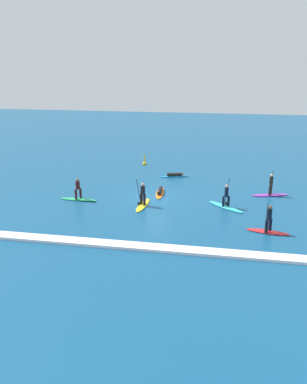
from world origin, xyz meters
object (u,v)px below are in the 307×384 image
object	(u,v)px
surfer_on_yellow_board	(143,200)
surfer_on_blue_board	(175,175)
surfer_on_purple_board	(270,191)
surfer_on_orange_board	(160,192)
surfer_on_red_board	(268,226)
surfer_on_green_board	(78,195)
surfer_on_teal_board	(226,203)
marker_buoy	(145,163)

from	to	relation	value
surfer_on_yellow_board	surfer_on_blue_board	bearing A→B (deg)	174.78
surfer_on_purple_board	surfer_on_orange_board	bearing A→B (deg)	170.36
surfer_on_yellow_board	surfer_on_red_board	bearing A→B (deg)	73.08
surfer_on_orange_board	surfer_on_purple_board	world-z (taller)	surfer_on_purple_board
surfer_on_orange_board	surfer_on_blue_board	xyz separation A→B (m)	(0.59, 5.28, -0.01)
surfer_on_yellow_board	surfer_on_blue_board	world-z (taller)	surfer_on_yellow_board
surfer_on_green_board	surfer_on_teal_board	world-z (taller)	surfer_on_teal_board
surfer_on_yellow_board	surfer_on_purple_board	bearing A→B (deg)	117.52
surfer_on_red_board	surfer_on_purple_board	size ratio (longest dim) A/B	0.89
surfer_on_green_board	surfer_on_orange_board	size ratio (longest dim) A/B	0.96
surfer_on_yellow_board	marker_buoy	distance (m)	12.88
surfer_on_green_board	marker_buoy	distance (m)	12.61
surfer_on_yellow_board	marker_buoy	world-z (taller)	surfer_on_yellow_board
surfer_on_blue_board	surfer_on_green_board	bearing A→B (deg)	-146.10
surfer_on_purple_board	surfer_on_teal_board	xyz separation A→B (m)	(-3.59, -3.49, -0.04)
surfer_on_yellow_board	surfer_on_orange_board	distance (m)	3.30
surfer_on_orange_board	surfer_on_red_board	world-z (taller)	surfer_on_red_board
surfer_on_yellow_board	surfer_on_purple_board	xyz separation A→B (m)	(9.84, 4.25, -0.05)
surfer_on_red_board	marker_buoy	size ratio (longest dim) A/B	2.34
surfer_on_green_board	surfer_on_blue_board	bearing A→B (deg)	-127.37
surfer_on_orange_board	surfer_on_red_board	bearing A→B (deg)	-133.13
surfer_on_green_board	surfer_on_red_board	distance (m)	14.77
surfer_on_yellow_board	surfer_on_orange_board	bearing A→B (deg)	169.96
surfer_on_red_board	surfer_on_blue_board	xyz separation A→B (m)	(-7.54, 11.91, -0.34)
surfer_on_teal_board	surfer_on_green_board	bearing A→B (deg)	43.14
surfer_on_orange_board	surfer_on_green_board	bearing A→B (deg)	110.73
surfer_on_teal_board	surfer_on_yellow_board	bearing A→B (deg)	48.11
surfer_on_orange_board	surfer_on_blue_board	world-z (taller)	surfer_on_orange_board
surfer_on_red_board	surfer_on_orange_board	bearing A→B (deg)	-28.73
surfer_on_blue_board	surfer_on_purple_board	distance (m)	9.44
surfer_on_red_board	surfer_on_teal_board	world-z (taller)	surfer_on_teal_board
surfer_on_blue_board	surfer_on_teal_board	bearing A→B (deg)	-74.18
surfer_on_green_board	surfer_on_purple_board	bearing A→B (deg)	-163.29
surfer_on_green_board	surfer_on_orange_board	world-z (taller)	surfer_on_green_board
surfer_on_green_board	surfer_on_yellow_board	bearing A→B (deg)	178.41
surfer_on_blue_board	marker_buoy	world-z (taller)	marker_buoy
surfer_on_green_board	surfer_on_orange_board	bearing A→B (deg)	-152.98
surfer_on_orange_board	surfer_on_red_board	xyz separation A→B (m)	(8.14, -6.63, 0.32)
surfer_on_yellow_board	surfer_on_blue_board	size ratio (longest dim) A/B	1.09
surfer_on_purple_board	surfer_on_teal_board	distance (m)	5.01
surfer_on_orange_board	surfer_on_teal_board	bearing A→B (deg)	-117.99
surfer_on_blue_board	surfer_on_red_board	bearing A→B (deg)	-74.03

